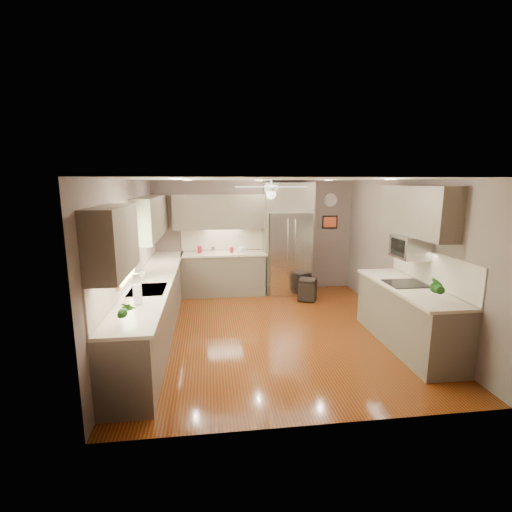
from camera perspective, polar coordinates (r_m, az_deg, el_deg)
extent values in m
plane|color=#55160B|center=(6.38, 2.63, -11.37)|extent=(5.00, 5.00, 0.00)
plane|color=white|center=(5.88, 2.86, 11.71)|extent=(5.00, 5.00, 0.00)
plane|color=#695850|center=(8.44, -0.19, 3.08)|extent=(4.50, 0.00, 4.50)
plane|color=#695850|center=(3.65, 9.59, -8.12)|extent=(4.50, 0.00, 4.50)
plane|color=#695850|center=(6.04, -18.77, -0.83)|extent=(0.00, 5.00, 5.00)
plane|color=#695850|center=(6.77, 21.86, 0.20)|extent=(0.00, 5.00, 5.00)
cylinder|color=maroon|center=(8.16, -8.66, 1.03)|extent=(0.11, 0.11, 0.15)
cylinder|color=silver|center=(8.17, -6.63, 1.02)|extent=(0.10, 0.10, 0.13)
cylinder|color=maroon|center=(8.12, -3.77, 0.94)|extent=(0.10, 0.10, 0.12)
imported|color=white|center=(6.17, -16.92, -2.59)|extent=(0.08, 0.08, 0.17)
imported|color=#205518|center=(4.25, -19.37, -7.89)|extent=(0.19, 0.14, 0.33)
imported|color=#205518|center=(5.38, 26.17, -4.26)|extent=(0.23, 0.20, 0.36)
imported|color=beige|center=(8.13, -2.21, 0.74)|extent=(0.29, 0.29, 0.06)
cube|color=brown|center=(6.34, -15.37, -7.57)|extent=(0.60, 4.70, 0.90)
cube|color=beige|center=(6.21, -15.46, -3.45)|extent=(0.65, 4.70, 0.04)
cube|color=#C2B5A0|center=(6.20, -18.39, -0.99)|extent=(0.02, 4.70, 0.50)
cube|color=brown|center=(8.25, -4.94, -2.83)|extent=(1.85, 0.60, 0.90)
cube|color=beige|center=(8.13, -5.00, 0.36)|extent=(1.85, 0.65, 0.04)
cube|color=#C2B5A0|center=(8.38, -5.11, 2.63)|extent=(1.85, 0.02, 0.50)
cube|color=brown|center=(4.37, -21.19, 2.24)|extent=(0.33, 1.20, 0.75)
cube|color=brown|center=(7.20, -15.76, 5.84)|extent=(0.33, 2.40, 0.75)
cube|color=brown|center=(8.16, -5.15, 6.81)|extent=(2.15, 0.33, 0.75)
cube|color=brown|center=(6.11, 23.52, 6.37)|extent=(0.33, 1.70, 0.75)
cube|color=#BFF2B2|center=(5.51, -19.83, 1.15)|extent=(0.01, 1.00, 0.80)
cube|color=olive|center=(5.45, -19.87, 5.62)|extent=(0.05, 1.12, 0.06)
cube|color=olive|center=(5.59, -19.28, -3.19)|extent=(0.05, 1.12, 0.06)
cube|color=olive|center=(4.99, -20.83, 0.10)|extent=(0.05, 0.06, 0.80)
cube|color=olive|center=(6.01, -18.53, 2.04)|extent=(0.05, 0.06, 0.80)
cube|color=silver|center=(5.58, -16.33, -5.08)|extent=(0.50, 0.70, 0.03)
cube|color=#262626|center=(5.59, -16.31, -5.43)|extent=(0.44, 0.62, 0.05)
cylinder|color=silver|center=(5.59, -18.43, -3.87)|extent=(0.02, 0.02, 0.24)
cylinder|color=silver|center=(5.55, -17.90, -2.67)|extent=(0.16, 0.02, 0.02)
cube|color=silver|center=(8.27, 4.94, 0.47)|extent=(0.92, 0.72, 1.82)
cube|color=black|center=(7.99, 5.42, -1.78)|extent=(0.88, 0.02, 0.02)
cube|color=black|center=(7.88, 5.50, 2.43)|extent=(0.01, 0.02, 1.00)
cylinder|color=silver|center=(7.83, 4.99, 2.38)|extent=(0.02, 0.02, 0.90)
cylinder|color=silver|center=(7.86, 6.13, 2.40)|extent=(0.02, 0.02, 0.90)
cube|color=brown|center=(8.19, 4.99, 9.00)|extent=(1.04, 0.60, 0.63)
cube|color=brown|center=(8.23, 1.45, 0.46)|extent=(0.06, 0.60, 1.82)
cube|color=brown|center=(8.44, 8.17, 0.62)|extent=(0.06, 0.60, 1.82)
cube|color=brown|center=(6.14, 22.25, -8.65)|extent=(0.65, 2.20, 0.90)
cube|color=beige|center=(5.99, 22.46, -4.43)|extent=(0.70, 2.20, 0.04)
cube|color=#C2B5A0|center=(6.10, 25.35, -1.69)|extent=(0.02, 2.20, 0.50)
cube|color=black|center=(6.07, 22.02, -3.96)|extent=(0.56, 0.52, 0.01)
cube|color=silver|center=(6.15, 22.68, 1.28)|extent=(0.42, 0.55, 0.34)
cube|color=black|center=(6.05, 20.96, 1.25)|extent=(0.02, 0.40, 0.26)
cylinder|color=white|center=(6.18, 2.36, 11.32)|extent=(0.03, 0.03, 0.08)
cylinder|color=white|center=(6.18, 2.35, 10.40)|extent=(0.22, 0.22, 0.10)
sphere|color=white|center=(6.18, 2.34, 9.47)|extent=(0.16, 0.16, 0.16)
cube|color=white|center=(6.25, 5.57, 10.55)|extent=(0.48, 0.11, 0.01)
cube|color=white|center=(6.53, 1.83, 10.62)|extent=(0.11, 0.48, 0.01)
cube|color=white|center=(6.13, -0.93, 10.58)|extent=(0.48, 0.11, 0.01)
cube|color=white|center=(5.84, 2.93, 10.54)|extent=(0.11, 0.48, 0.01)
cylinder|color=white|center=(7.10, -10.47, 11.42)|extent=(0.14, 0.14, 0.01)
cylinder|color=white|center=(7.47, 11.13, 11.38)|extent=(0.14, 0.14, 0.01)
cylinder|color=white|center=(4.61, -12.14, 11.53)|extent=(0.14, 0.14, 0.01)
cylinder|color=white|center=(5.15, 19.99, 11.06)|extent=(0.14, 0.14, 0.01)
cylinder|color=white|center=(7.66, 0.46, 11.57)|extent=(0.14, 0.14, 0.01)
cylinder|color=white|center=(8.74, 11.40, 8.41)|extent=(0.30, 0.03, 0.30)
cylinder|color=silver|center=(8.73, 11.43, 8.40)|extent=(0.29, 0.00, 0.29)
cube|color=black|center=(8.77, 11.28, 5.15)|extent=(0.36, 0.03, 0.30)
cube|color=#CA4E28|center=(8.76, 11.31, 5.13)|extent=(0.30, 0.01, 0.24)
cube|color=black|center=(7.89, 7.93, -5.24)|extent=(0.47, 0.47, 0.40)
cube|color=black|center=(7.83, 7.97, -3.59)|extent=(0.44, 0.44, 0.03)
cylinder|color=white|center=(4.90, -17.76, -5.57)|extent=(0.11, 0.11, 0.25)
cylinder|color=silver|center=(4.90, -17.76, -5.45)|extent=(0.02, 0.02, 0.27)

